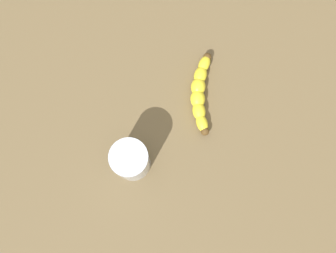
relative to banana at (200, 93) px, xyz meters
The scene contains 3 objects.
wooden_tabletop 5.22cm from the banana, 32.67° to the left, with size 120.00×120.00×3.00cm, color brown.
banana is the anchor object (origin of this frame).
smoothie_glass 22.77cm from the banana, 35.50° to the right, with size 8.10×8.10×10.53cm.
Camera 1 is at (23.66, -5.95, 86.97)cm, focal length 39.34 mm.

